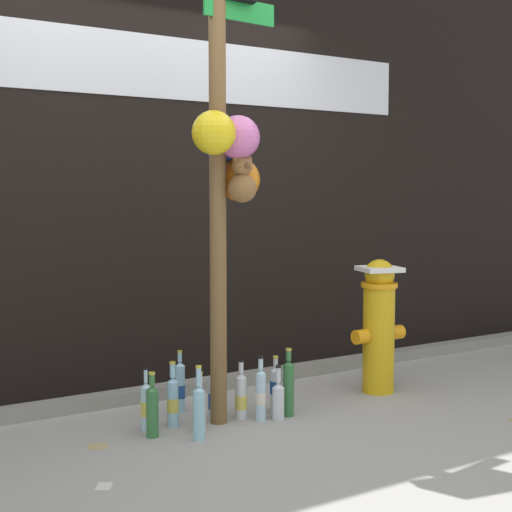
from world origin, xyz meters
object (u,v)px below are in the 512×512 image
bottle_6 (241,396)px  bottle_10 (152,410)px  fire_hydrant (379,323)px  bottle_1 (276,388)px  bottle_2 (146,406)px  bottle_0 (213,396)px  bottle_8 (278,399)px  bottle_3 (180,387)px  bottle_9 (288,387)px  memorial_post (226,136)px  bottle_4 (173,401)px  bottle_5 (200,407)px  bottle_7 (261,394)px  bottle_11 (199,410)px

bottle_6 → bottle_10: bearing=-176.7°
bottle_10 → fire_hydrant: bearing=2.0°
bottle_1 → bottle_10: bottle_10 is taller
bottle_1 → bottle_2: (-0.79, 0.07, -0.01)m
bottle_0 → bottle_8: (0.30, -0.21, -0.01)m
bottle_3 → bottle_6: 0.38m
bottle_9 → bottle_8: bearing=-163.6°
memorial_post → bottle_2: bearing=169.0°
bottle_6 → bottle_3: bearing=129.3°
bottle_3 → bottle_4: bottle_3 is taller
bottle_5 → bottle_10: bearing=169.7°
fire_hydrant → bottle_8: (-0.87, -0.15, -0.34)m
bottle_7 → bottle_11: bearing=-165.5°
bottle_1 → bottle_2: 0.79m
bottle_2 → bottle_4: size_ratio=0.96×
bottle_0 → bottle_11: (-0.24, -0.29, 0.03)m
memorial_post → bottle_9: (0.36, -0.09, -1.42)m
memorial_post → bottle_4: bearing=164.5°
bottle_0 → bottle_2: bottle_2 is taller
bottle_1 → bottle_6: bearing=-177.3°
memorial_post → bottle_10: (-0.46, -0.03, -1.45)m
bottle_8 → bottle_3: bearing=134.6°
memorial_post → bottle_11: 1.48m
bottle_7 → bottle_8: bottle_7 is taller
bottle_5 → bottle_11: size_ratio=0.83×
memorial_post → bottle_6: (0.10, 0.01, -1.46)m
bottle_2 → bottle_4: 0.16m
bottle_8 → bottle_10: bottle_10 is taller
bottle_5 → bottle_7: bearing=-0.7°
bottle_0 → bottle_1: 0.38m
memorial_post → bottle_11: size_ratio=6.81×
bottle_3 → bottle_6: bottle_3 is taller
bottle_1 → bottle_9: 0.12m
bottle_3 → bottle_6: bearing=-50.7°
fire_hydrant → bottle_11: (-1.42, -0.23, -0.30)m
bottle_1 → bottle_4: (-0.63, 0.06, 0.00)m
memorial_post → bottle_2: (-0.45, 0.09, -1.46)m
fire_hydrant → bottle_4: 1.47m
bottle_2 → bottle_7: 0.65m
bottle_3 → bottle_10: 0.46m
bottle_4 → bottle_5: size_ratio=1.11×
bottle_7 → bottle_10: size_ratio=1.05×
bottle_3 → bottle_6: (0.24, -0.29, -0.02)m
bottle_3 → bottle_0: bearing=-62.1°
bottle_7 → bottle_9: bottle_9 is taller
bottle_4 → bottle_0: bearing=2.8°
bottle_6 → bottle_7: size_ratio=0.93×
bottle_3 → bottle_9: size_ratio=0.93×
bottle_4 → bottle_8: bottle_4 is taller
memorial_post → bottle_7: size_ratio=7.30×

